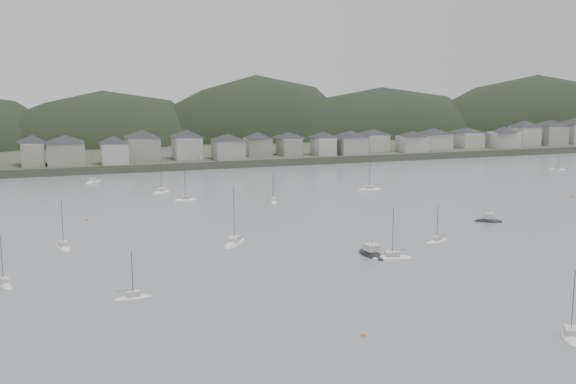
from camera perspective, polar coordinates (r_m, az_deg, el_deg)
name	(u,v)px	position (r m, az deg, el deg)	size (l,w,h in m)	color
ground	(441,300)	(114.16, 12.71, -8.88)	(900.00, 900.00, 0.00)	slate
far_shore_land	(160,139)	(392.30, -10.73, 4.37)	(900.00, 250.00, 3.00)	#383D2D
forested_ridge	(177,167)	(369.32, -9.32, 2.11)	(851.55, 103.94, 102.57)	black
waterfront_town	(315,141)	(296.81, 2.30, 4.31)	(451.48, 28.46, 12.92)	gray
moored_fleet	(329,229)	(162.25, 3.49, -3.10)	(244.41, 177.57, 13.55)	white
motor_launch_near	(489,220)	(178.02, 16.52, -2.31)	(7.27, 5.48, 3.67)	black
motor_launch_far	(372,254)	(139.50, 7.05, -5.21)	(3.98, 9.19, 4.12)	black
mooring_buoys	(286,233)	(157.18, -0.14, -3.51)	(169.41, 126.54, 0.70)	#CA8D43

